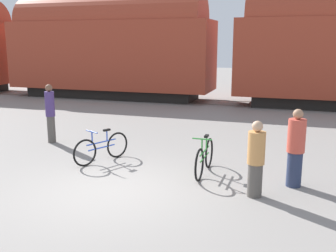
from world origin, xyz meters
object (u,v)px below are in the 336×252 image
(bicycle_green, at_px, (204,158))
(person_in_red, at_px, (296,149))
(person_in_purple, at_px, (50,113))
(person_in_tan, at_px, (256,159))
(freight_train, at_px, (225,45))
(bicycle_blue, at_px, (102,148))

(bicycle_green, height_order, person_in_red, person_in_red)
(bicycle_green, relative_size, person_in_purple, 0.97)
(bicycle_green, height_order, person_in_tan, person_in_tan)
(bicycle_green, bearing_deg, person_in_purple, 164.45)
(freight_train, relative_size, person_in_purple, 27.16)
(person_in_tan, relative_size, person_in_red, 0.92)
(bicycle_blue, xyz_separation_m, person_in_tan, (4.08, -1.16, 0.41))
(freight_train, bearing_deg, person_in_purple, -110.60)
(bicycle_green, height_order, person_in_purple, person_in_purple)
(freight_train, distance_m, person_in_red, 12.11)
(person_in_purple, relative_size, person_in_tan, 1.16)
(bicycle_blue, distance_m, person_in_tan, 4.26)
(bicycle_blue, height_order, person_in_red, person_in_red)
(freight_train, distance_m, person_in_tan, 12.74)
(person_in_purple, xyz_separation_m, person_in_tan, (6.52, -2.49, -0.16))
(freight_train, height_order, bicycle_blue, freight_train)
(bicycle_green, xyz_separation_m, bicycle_blue, (-2.79, 0.12, -0.03))
(person_in_purple, bearing_deg, bicycle_blue, -134.59)
(person_in_purple, height_order, person_in_red, person_in_purple)
(bicycle_green, bearing_deg, bicycle_blue, 177.59)
(freight_train, bearing_deg, bicycle_blue, -96.24)
(freight_train, xyz_separation_m, bicycle_green, (1.58, -11.19, -2.53))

